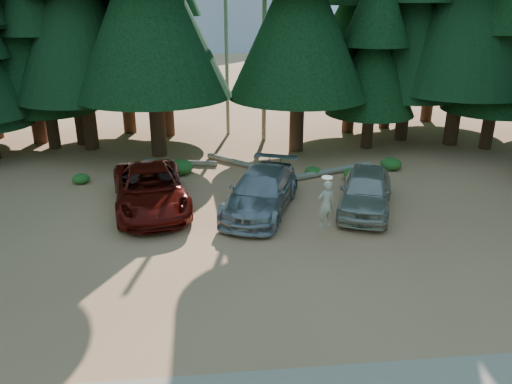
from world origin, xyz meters
TOP-DOWN VIEW (x-y plane):
  - ground at (0.00, 0.00)m, footprint 160.00×160.00m
  - forest_belt_north at (0.00, 15.00)m, footprint 36.00×7.00m
  - snag_front at (0.80, 14.50)m, footprint 0.24×0.24m
  - snag_back at (-1.20, 16.00)m, footprint 0.20×0.20m
  - red_pickup at (-4.77, 4.82)m, footprint 3.65×6.21m
  - silver_minivan_center at (-0.51, 4.16)m, footprint 3.95×5.81m
  - silver_minivan_right at (3.51, 3.81)m, footprint 3.44×5.04m
  - frisbee_player at (1.41, 1.62)m, footprint 0.70×0.55m
  - log_left at (-3.85, 10.18)m, footprint 3.66×1.03m
  - log_mid at (-1.23, 10.05)m, footprint 2.58×2.56m
  - log_right at (3.22, 8.07)m, footprint 4.36×2.01m
  - shrub_far_left at (-3.80, 8.86)m, footprint 1.22×1.22m
  - shrub_left at (-4.36, 8.48)m, footprint 0.87×0.87m
  - shrub_center_left at (0.35, 7.36)m, footprint 1.09×1.09m
  - shrub_center_right at (2.35, 8.00)m, footprint 0.76×0.76m
  - shrub_right at (6.28, 8.51)m, footprint 1.02×1.02m
  - shrub_far_right at (4.11, 7.12)m, footprint 1.07×1.07m
  - shrub_edge_west at (-8.16, 8.03)m, footprint 0.77×0.77m

SIDE VIEW (x-z plane):
  - ground at x=0.00m, z-range 0.00..0.00m
  - forest_belt_north at x=0.00m, z-range -11.00..11.00m
  - log_left at x=-3.85m, z-range 0.00..0.26m
  - log_mid at x=-1.23m, z-range 0.00..0.28m
  - log_right at x=3.22m, z-range 0.00..0.29m
  - shrub_center_right at x=2.35m, z-range 0.00..0.42m
  - shrub_edge_west at x=-8.16m, z-range 0.00..0.43m
  - shrub_left at x=-4.36m, z-range 0.00..0.48m
  - shrub_right at x=6.28m, z-range 0.00..0.56m
  - shrub_far_right at x=4.11m, z-range 0.00..0.59m
  - shrub_center_left at x=0.35m, z-range 0.00..0.60m
  - shrub_far_left at x=-3.80m, z-range 0.00..0.67m
  - silver_minivan_center at x=-0.51m, z-range 0.00..1.56m
  - silver_minivan_right at x=3.51m, z-range 0.00..1.59m
  - red_pickup at x=-4.77m, z-range 0.00..1.62m
  - frisbee_player at x=1.41m, z-range 0.35..2.15m
  - snag_back at x=-1.20m, z-range 0.00..10.00m
  - snag_front at x=0.80m, z-range 0.00..12.00m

